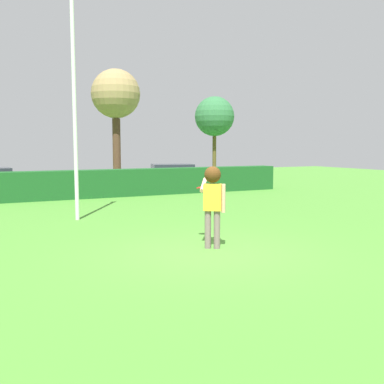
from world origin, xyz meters
TOP-DOWN VIEW (x-y plane):
  - ground_plane at (0.00, 0.00)m, footprint 60.00×60.00m
  - person at (0.24, 0.23)m, footprint 0.48×0.84m
  - frisbee at (0.42, 1.08)m, footprint 0.25×0.25m
  - lamppost at (-1.60, 5.37)m, footprint 0.24×0.24m
  - hedge_row at (0.00, 10.96)m, footprint 19.11×0.90m
  - parked_car_white at (5.46, 14.16)m, footprint 4.48×2.66m
  - bare_elm_tree at (2.64, 15.20)m, footprint 2.61×2.61m
  - oak_tree at (9.76, 17.12)m, footprint 2.54×2.54m

SIDE VIEW (x-z plane):
  - ground_plane at x=0.00m, z-range 0.00..0.00m
  - hedge_row at x=0.00m, z-range 0.00..1.20m
  - parked_car_white at x=5.46m, z-range 0.06..1.31m
  - person at x=0.24m, z-range 0.27..2.07m
  - frisbee at x=0.42m, z-range 1.22..1.30m
  - lamppost at x=-1.60m, z-range 0.32..7.43m
  - oak_tree at x=9.76m, z-range 1.40..6.82m
  - bare_elm_tree at x=2.64m, z-range 1.74..8.05m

